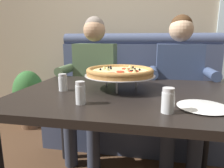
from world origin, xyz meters
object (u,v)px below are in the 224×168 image
(booth_bench, at_px, (136,102))
(diner_right, at_px, (179,80))
(dining_table, at_px, (125,106))
(potted_plant, at_px, (29,96))
(shaker_parmesan, at_px, (81,95))
(shaker_oregano, at_px, (168,102))
(pizza, at_px, (120,72))
(diner_left, at_px, (93,77))
(shaker_pepper_flakes, at_px, (63,84))
(plate_near_left, at_px, (203,106))

(booth_bench, distance_m, diner_right, 0.57)
(booth_bench, height_order, dining_table, booth_bench)
(dining_table, xyz_separation_m, potted_plant, (-1.29, 0.96, -0.28))
(dining_table, xyz_separation_m, shaker_parmesan, (-0.19, -0.26, 0.13))
(shaker_oregano, height_order, potted_plant, shaker_oregano)
(dining_table, relative_size, potted_plant, 1.88)
(shaker_oregano, bearing_deg, pizza, 124.27)
(booth_bench, relative_size, shaker_oregano, 15.93)
(diner_left, relative_size, shaker_pepper_flakes, 12.09)
(booth_bench, distance_m, diner_left, 0.57)
(booth_bench, xyz_separation_m, shaker_pepper_flakes, (-0.38, -0.96, 0.39))
(diner_left, distance_m, plate_near_left, 1.18)
(potted_plant, bearing_deg, shaker_parmesan, -48.11)
(dining_table, xyz_separation_m, shaker_pepper_flakes, (-0.38, -0.03, 0.13))
(pizza, bearing_deg, dining_table, -61.42)
(shaker_pepper_flakes, bearing_deg, diner_right, 41.72)
(potted_plant, bearing_deg, shaker_pepper_flakes, -47.69)
(booth_bench, relative_size, potted_plant, 2.52)
(plate_near_left, bearing_deg, shaker_pepper_flakes, 166.72)
(diner_right, height_order, potted_plant, diner_right)
(dining_table, height_order, shaker_pepper_flakes, shaker_pepper_flakes)
(pizza, distance_m, potted_plant, 1.59)
(diner_left, bearing_deg, shaker_pepper_flakes, -89.02)
(shaker_parmesan, height_order, potted_plant, shaker_parmesan)
(diner_left, distance_m, shaker_oregano, 1.16)
(diner_right, height_order, shaker_oregano, diner_right)
(pizza, bearing_deg, shaker_oregano, -55.73)
(diner_left, relative_size, plate_near_left, 5.43)
(plate_near_left, bearing_deg, diner_right, 89.52)
(shaker_oregano, relative_size, potted_plant, 0.16)
(booth_bench, bearing_deg, diner_left, -146.09)
(booth_bench, relative_size, shaker_pepper_flakes, 16.70)
(shaker_parmesan, height_order, plate_near_left, shaker_parmesan)
(shaker_pepper_flakes, relative_size, shaker_oregano, 0.95)
(potted_plant, bearing_deg, dining_table, -36.82)
(potted_plant, bearing_deg, pizza, -35.29)
(shaker_parmesan, bearing_deg, diner_left, 102.63)
(pizza, relative_size, plate_near_left, 1.89)
(diner_right, height_order, shaker_parmesan, diner_right)
(dining_table, bearing_deg, shaker_pepper_flakes, -175.80)
(plate_near_left, distance_m, potted_plant, 2.08)
(shaker_parmesan, relative_size, plate_near_left, 0.48)
(diner_left, relative_size, pizza, 2.87)
(shaker_pepper_flakes, height_order, plate_near_left, shaker_pepper_flakes)
(shaker_parmesan, distance_m, plate_near_left, 0.58)
(pizza, bearing_deg, shaker_pepper_flakes, -161.37)
(shaker_pepper_flakes, xyz_separation_m, shaker_parmesan, (0.20, -0.23, 0.00))
(shaker_pepper_flakes, bearing_deg, pizza, 18.63)
(dining_table, xyz_separation_m, diner_right, (0.40, 0.67, 0.05))
(pizza, xyz_separation_m, shaker_parmesan, (-0.14, -0.35, -0.06))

